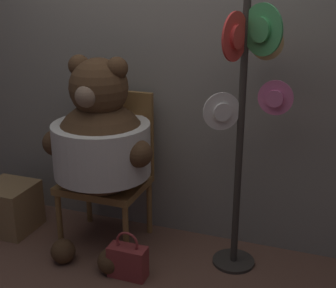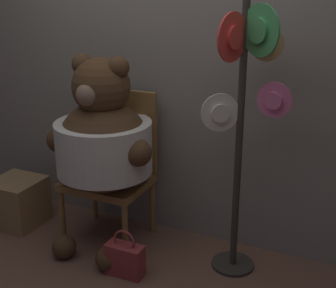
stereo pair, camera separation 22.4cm
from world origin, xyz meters
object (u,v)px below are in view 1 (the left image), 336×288
Objects in this scene: teddy_bear at (101,143)px; chair at (110,164)px; hat_display_rack at (245,113)px; handbag_on_ground at (128,261)px.

chair is at bearing 100.99° from teddy_bear.
teddy_bear is (0.03, -0.17, 0.22)m from chair.
hat_display_rack is (0.93, 0.07, 0.27)m from teddy_bear.
teddy_bear is 0.77× the size of hat_display_rack.
teddy_bear is 0.97m from hat_display_rack.
hat_display_rack reaches higher than teddy_bear.
teddy_bear is 0.78m from handbag_on_ground.
hat_display_rack is at bearing 4.60° from teddy_bear.
teddy_bear is at bearing -79.01° from chair.
hat_display_rack is at bearing 29.22° from handbag_on_ground.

